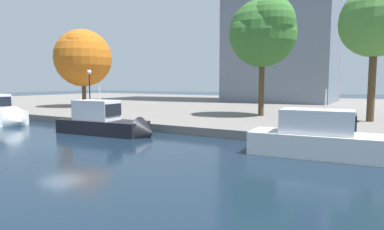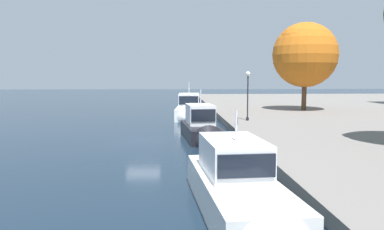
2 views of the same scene
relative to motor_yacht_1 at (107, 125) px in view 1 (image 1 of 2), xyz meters
The scene contains 9 objects.
ground_plane 4.47m from the motor_yacht_1, 86.12° to the right, with size 220.00×220.00×0.00m, color #142333.
dock_promenade 30.21m from the motor_yacht_1, 89.43° to the left, with size 120.00×55.00×0.64m, color slate.
motor_yacht_1 is the anchor object (origin of this frame).
motor_yacht_2 16.32m from the motor_yacht_1, ahead, with size 9.32×3.18×4.36m.
mooring_bollard_0 4.84m from the motor_yacht_1, 138.69° to the left, with size 0.25×0.25×0.74m.
lamp_post 8.83m from the motor_yacht_1, 145.55° to the left, with size 0.42×0.42×4.56m.
tree_0 23.21m from the motor_yacht_1, 142.49° to the left, with size 7.75×7.75×10.52m.
tree_1 17.32m from the motor_yacht_1, 59.13° to the left, with size 6.58×6.58×11.38m.
tree_2 23.44m from the motor_yacht_1, 37.74° to the left, with size 5.75×5.75×11.19m.
Camera 1 is at (17.88, -14.07, 3.96)m, focal length 30.89 mm.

